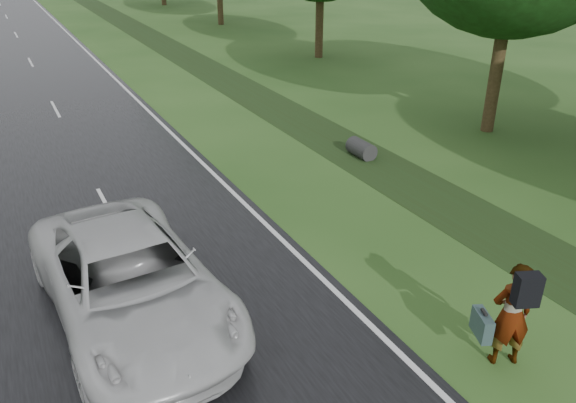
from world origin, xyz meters
The scene contains 4 objects.
edge_stripe_east centered at (6.75, 45.00, 0.04)m, with size 0.12×180.00×0.01m, color silver.
drainage_ditch centered at (11.50, 18.71, 0.04)m, with size 2.20×120.00×0.56m.
pedestrian centered at (8.17, 1.00, 0.99)m, with size 0.94×0.97×1.92m.
white_pickup centered at (3.00, 5.00, 0.86)m, with size 2.72×5.90×1.64m, color silver.
Camera 1 is at (1.57, -3.82, 6.58)m, focal length 35.00 mm.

